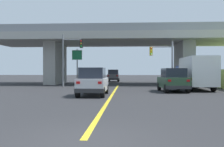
% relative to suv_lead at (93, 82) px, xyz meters
% --- Properties ---
extents(ground, '(160.00, 160.00, 0.00)m').
position_rel_suv_lead_xyz_m(ground, '(1.34, 16.50, -1.01)').
color(ground, '#2B2B2D').
extents(overpass_bridge, '(34.86, 10.27, 7.42)m').
position_rel_suv_lead_xyz_m(overpass_bridge, '(1.34, 16.50, 4.29)').
color(overpass_bridge, '#A8A59E').
rests_on(overpass_bridge, ground).
extents(lane_divider_stripe, '(0.20, 25.61, 0.01)m').
position_rel_suv_lead_xyz_m(lane_divider_stripe, '(1.34, 0.86, -1.01)').
color(lane_divider_stripe, yellow).
rests_on(lane_divider_stripe, ground).
extents(suv_lead, '(1.94, 4.34, 2.02)m').
position_rel_suv_lead_xyz_m(suv_lead, '(0.00, 0.00, 0.00)').
color(suv_lead, silver).
rests_on(suv_lead, ground).
extents(suv_crossing, '(2.22, 4.36, 2.02)m').
position_rel_suv_lead_xyz_m(suv_crossing, '(6.40, 3.83, 0.00)').
color(suv_crossing, '#2D4C33').
rests_on(suv_crossing, ground).
extents(box_truck, '(2.33, 7.43, 3.07)m').
position_rel_suv_lead_xyz_m(box_truck, '(8.96, 6.37, 0.61)').
color(box_truck, navy).
rests_on(box_truck, ground).
extents(sedan_oncoming, '(1.91, 4.44, 2.02)m').
position_rel_suv_lead_xyz_m(sedan_oncoming, '(0.19, 24.35, 0.00)').
color(sedan_oncoming, slate).
rests_on(sedan_oncoming, ground).
extents(traffic_signal_nearside, '(2.59, 0.36, 5.07)m').
position_rel_suv_lead_xyz_m(traffic_signal_nearside, '(6.58, 10.21, 2.21)').
color(traffic_signal_nearside, slate).
rests_on(traffic_signal_nearside, ground).
extents(traffic_signal_farside, '(2.32, 0.36, 5.93)m').
position_rel_suv_lead_xyz_m(traffic_signal_farside, '(-4.07, 10.20, 2.74)').
color(traffic_signal_farside, slate).
rests_on(traffic_signal_farside, ground).
extents(highway_sign, '(1.33, 0.17, 4.66)m').
position_rel_suv_lead_xyz_m(highway_sign, '(-4.01, 14.40, 2.35)').
color(highway_sign, '#56595E').
rests_on(highway_sign, ground).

